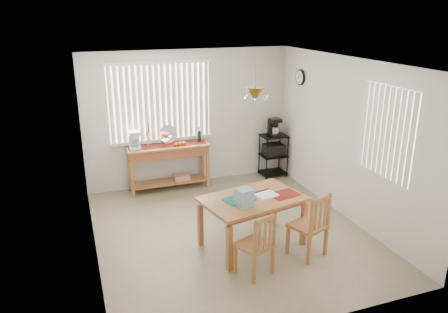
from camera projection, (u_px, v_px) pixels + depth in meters
name	position (u px, v px, depth m)	size (l,w,h in m)	color
ground	(230.00, 232.00, 6.79)	(4.00, 4.50, 0.01)	gray
room_shell	(230.00, 126.00, 6.26)	(4.20, 4.70, 2.70)	silver
sideboard	(169.00, 157.00, 8.22)	(1.54, 0.43, 0.87)	#AF703B
sideboard_items	(155.00, 140.00, 8.04)	(1.46, 0.36, 0.66)	maroon
wire_cart	(273.00, 151.00, 8.95)	(0.51, 0.41, 0.87)	black
cart_items	(274.00, 127.00, 8.80)	(0.20, 0.24, 0.36)	black
dining_table	(252.00, 203.00, 6.21)	(1.56, 1.17, 0.75)	#AF703B
table_items	(250.00, 197.00, 5.99)	(1.15, 0.51, 0.24)	#126067
chair_left	(256.00, 245.00, 5.57)	(0.52, 0.52, 0.87)	#AF703B
chair_right	(310.00, 226.00, 6.00)	(0.56, 0.56, 0.94)	#AF703B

